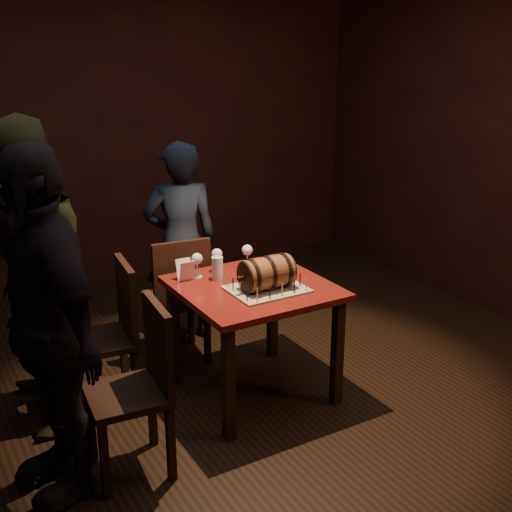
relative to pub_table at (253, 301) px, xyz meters
name	(u,v)px	position (x,y,z in m)	size (l,w,h in m)	color
room_shell	(249,186)	(-0.08, -0.09, 0.76)	(5.04, 5.04, 2.80)	black
pub_table	(253,301)	(0.00, 0.00, 0.00)	(0.90, 0.90, 0.75)	#53100D
cake_board	(267,289)	(0.03, -0.12, 0.12)	(0.45, 0.35, 0.01)	#A49C85
barrel_cake	(267,273)	(0.03, -0.12, 0.22)	(0.36, 0.21, 0.21)	brown
birthday_candles	(267,282)	(0.03, -0.12, 0.16)	(0.40, 0.30, 0.09)	#DDD184
wine_glass_left	(197,260)	(-0.24, 0.30, 0.23)	(0.07, 0.07, 0.16)	silver
wine_glass_mid	(217,255)	(-0.09, 0.32, 0.23)	(0.07, 0.07, 0.16)	silver
wine_glass_right	(247,251)	(0.12, 0.29, 0.23)	(0.07, 0.07, 0.16)	silver
pint_of_ale	(217,269)	(-0.15, 0.19, 0.18)	(0.07, 0.07, 0.15)	silver
menu_card	(186,270)	(-0.32, 0.29, 0.17)	(0.10, 0.05, 0.13)	white
chair_back	(179,294)	(-0.23, 0.62, -0.12)	(0.44, 0.44, 0.93)	black
chair_left_rear	(112,328)	(-0.81, 0.32, -0.12)	(0.44, 0.44, 0.93)	black
chair_left_front	(141,379)	(-0.88, -0.37, -0.12)	(0.44, 0.44, 0.93)	black
person_back	(181,243)	(-0.04, 1.00, 0.12)	(0.55, 0.36, 1.51)	black
person_left_rear	(25,280)	(-1.27, 0.36, 0.27)	(0.88, 0.69, 1.82)	#3A3B1D
person_left_front	(47,327)	(-1.30, -0.29, 0.25)	(1.04, 0.43, 1.78)	black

